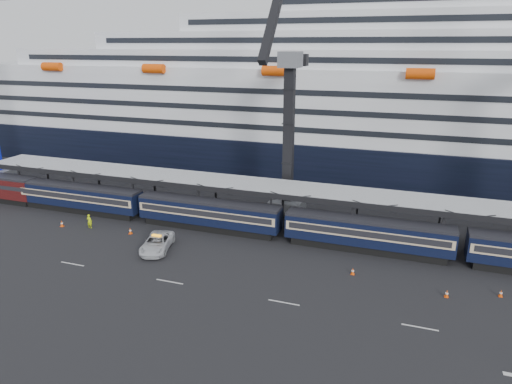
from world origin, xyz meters
TOP-DOWN VIEW (x-y plane):
  - ground at (0.00, 0.00)m, footprint 260.00×260.00m
  - train at (-4.65, 10.00)m, footprint 133.05×3.00m
  - canopy at (0.00, 14.00)m, footprint 130.00×6.25m
  - cruise_ship at (-1.08, 45.99)m, footprint 214.09×28.84m
  - crane_dark_near at (-20.00, 18.59)m, footprint 4.50×17.75m
  - pickup_truck at (-31.07, 2.19)m, footprint 4.38×6.82m
  - worker at (-42.91, 5.22)m, footprint 0.70×0.48m
  - traffic_cone_a at (-46.69, 4.39)m, footprint 0.43×0.43m
  - traffic_cone_b at (-36.78, 5.24)m, footprint 0.42×0.42m
  - traffic_cone_c at (-8.69, 3.61)m, footprint 0.39×0.39m
  - traffic_cone_d at (5.25, 3.77)m, footprint 0.36×0.36m
  - traffic_cone_e at (0.36, 1.97)m, footprint 0.38×0.38m

SIDE VIEW (x-z plane):
  - ground at x=0.00m, z-range 0.00..0.00m
  - traffic_cone_d at x=5.25m, z-range 0.00..0.71m
  - traffic_cone_e at x=0.36m, z-range 0.00..0.76m
  - traffic_cone_c at x=-8.69m, z-range 0.00..0.77m
  - traffic_cone_b at x=-36.78m, z-range -0.01..0.84m
  - traffic_cone_a at x=-46.69m, z-range -0.01..0.85m
  - pickup_truck at x=-31.07m, z-range 0.00..1.75m
  - worker at x=-42.91m, z-range 0.00..1.86m
  - train at x=-4.65m, z-range 0.18..4.23m
  - canopy at x=0.00m, z-range 2.49..8.01m
  - crane_dark_near at x=-20.00m, z-range -5.61..29.47m
  - cruise_ship at x=-1.08m, z-range -4.66..29.34m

